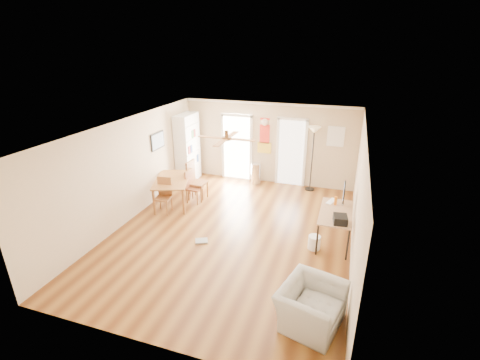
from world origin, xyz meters
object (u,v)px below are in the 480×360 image
(computer_desk, at_px, (334,227))
(torchiere_lamp, at_px, (312,159))
(dining_chair_right_b, at_px, (194,187))
(trash_can, at_px, (256,174))
(printer, at_px, (340,219))
(bookshelf, at_px, (187,148))
(dining_table, at_px, (173,191))
(dining_chair_near, at_px, (163,196))
(wastebasket_a, at_px, (314,242))
(dining_chair_right_a, at_px, (198,181))
(armchair, at_px, (311,305))

(computer_desk, bearing_deg, torchiere_lamp, 107.63)
(dining_chair_right_b, height_order, trash_can, dining_chair_right_b)
(dining_chair_right_b, xyz_separation_m, printer, (4.05, -1.43, 0.37))
(bookshelf, xyz_separation_m, computer_desk, (4.85, -2.40, -0.73))
(dining_table, distance_m, printer, 4.76)
(dining_chair_near, bearing_deg, torchiere_lamp, 31.26)
(bookshelf, relative_size, dining_chair_right_b, 2.35)
(wastebasket_a, bearing_deg, torchiere_lamp, 98.99)
(bookshelf, distance_m, dining_table, 1.93)
(dining_table, distance_m, torchiere_lamp, 4.26)
(trash_can, xyz_separation_m, printer, (2.76, -3.31, 0.50))
(dining_chair_right_a, relative_size, dining_chair_right_b, 1.20)
(dining_table, xyz_separation_m, torchiere_lamp, (3.59, 2.20, 0.63))
(bookshelf, bearing_deg, dining_chair_right_b, -47.18)
(armchair, bearing_deg, trash_can, 39.34)
(bookshelf, bearing_deg, armchair, -36.28)
(dining_table, relative_size, wastebasket_a, 4.75)
(dining_table, relative_size, dining_chair_right_a, 1.32)
(computer_desk, height_order, armchair, computer_desk)
(armchair, bearing_deg, torchiere_lamp, 22.50)
(wastebasket_a, bearing_deg, dining_table, 165.02)
(dining_chair_near, bearing_deg, trash_can, 49.80)
(dining_chair_right_b, bearing_deg, dining_table, 119.90)
(computer_desk, bearing_deg, dining_table, 171.80)
(dining_chair_right_a, xyz_separation_m, printer, (4.05, -1.65, 0.28))
(dining_chair_right_a, relative_size, torchiere_lamp, 0.57)
(torchiere_lamp, bearing_deg, computer_desk, -72.37)
(dining_chair_right_b, distance_m, torchiere_lamp, 3.63)
(trash_can, distance_m, printer, 4.34)
(dining_chair_near, xyz_separation_m, computer_desk, (4.46, -0.06, -0.10))
(bookshelf, bearing_deg, trash_can, 21.69)
(dining_table, bearing_deg, dining_chair_right_a, 42.57)
(torchiere_lamp, relative_size, printer, 6.15)
(dining_chair_right_a, relative_size, printer, 3.48)
(dining_table, bearing_deg, trash_can, 49.60)
(bookshelf, relative_size, wastebasket_a, 7.05)
(dining_chair_right_b, xyz_separation_m, computer_desk, (3.94, -0.93, -0.09))
(printer, relative_size, wastebasket_a, 1.04)
(bookshelf, distance_m, trash_can, 2.36)
(bookshelf, bearing_deg, torchiere_lamp, 17.65)
(computer_desk, relative_size, printer, 4.36)
(dining_chair_near, distance_m, computer_desk, 4.46)
(computer_desk, relative_size, wastebasket_a, 4.52)
(dining_chair_near, xyz_separation_m, printer, (4.57, -0.56, 0.36))
(printer, bearing_deg, dining_chair_right_b, 152.81)
(trash_can, bearing_deg, printer, -50.19)
(dining_chair_right_a, xyz_separation_m, wastebasket_a, (3.56, -1.61, -0.41))
(bookshelf, distance_m, wastebasket_a, 5.39)
(bookshelf, xyz_separation_m, torchiere_lamp, (3.95, 0.45, -0.11))
(dining_chair_near, height_order, wastebasket_a, dining_chair_near)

